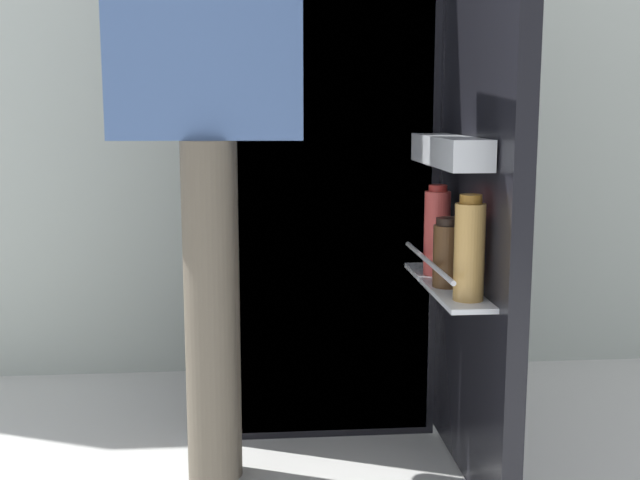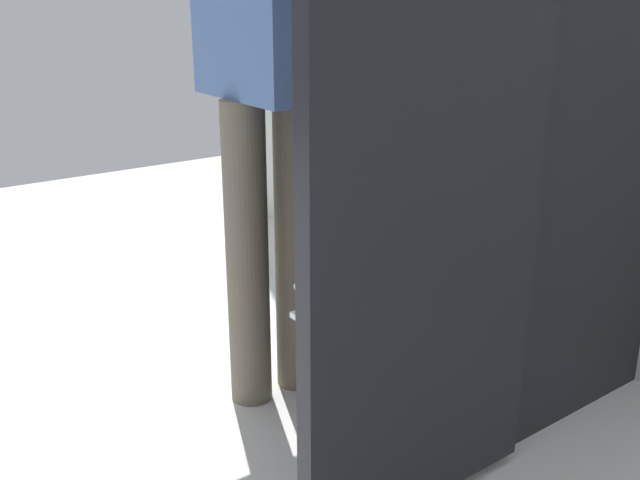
{
  "view_description": "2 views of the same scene",
  "coord_description": "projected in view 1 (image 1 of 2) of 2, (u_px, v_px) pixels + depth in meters",
  "views": [
    {
      "loc": [
        -0.19,
        -1.97,
        0.96
      ],
      "look_at": [
        -0.03,
        -0.05,
        0.64
      ],
      "focal_mm": 45.36,
      "sensor_mm": 36.0,
      "label": 1
    },
    {
      "loc": [
        1.35,
        -1.09,
        1.15
      ],
      "look_at": [
        0.03,
        -0.11,
        0.58
      ],
      "focal_mm": 40.67,
      "sensor_mm": 36.0,
      "label": 2
    }
  ],
  "objects": [
    {
      "name": "ground_plane",
      "position": [
        328.0,
        476.0,
        2.11
      ],
      "size": [
        6.54,
        6.54,
        0.0
      ],
      "primitive_type": "plane",
      "color": "silver"
    },
    {
      "name": "refrigerator",
      "position": [
        320.0,
        125.0,
        2.48
      ],
      "size": [
        0.72,
        1.28,
        1.8
      ],
      "color": "black",
      "rests_on": "ground_plane"
    },
    {
      "name": "person",
      "position": [
        212.0,
        57.0,
        1.87
      ],
      "size": [
        0.56,
        0.79,
        1.76
      ],
      "color": "#665B4C",
      "rests_on": "ground_plane"
    }
  ]
}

